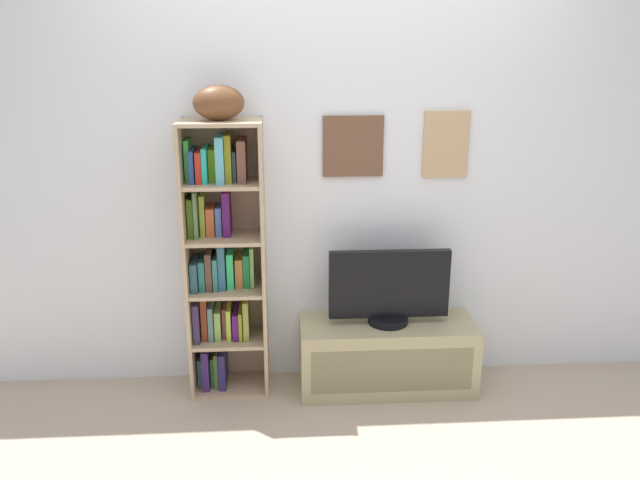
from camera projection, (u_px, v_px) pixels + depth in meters
The scene contains 5 objects.
back_wall at pixel (330, 180), 3.54m from camera, with size 4.80×0.08×2.31m.
bookshelf at pixel (222, 261), 3.49m from camera, with size 0.43×0.28×1.51m.
football at pixel (219, 103), 3.21m from camera, with size 0.26×0.17×0.17m, color brown.
tv_stand at pixel (387, 355), 3.64m from camera, with size 0.97×0.38×0.39m.
television at pixel (389, 288), 3.52m from camera, with size 0.66×0.22×0.42m.
Camera 1 is at (-0.27, -2.33, 1.90)m, focal length 36.26 mm.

